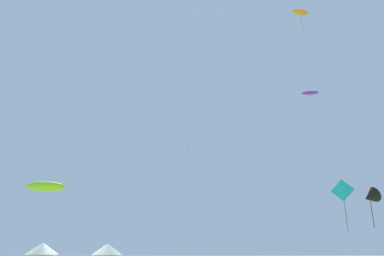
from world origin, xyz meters
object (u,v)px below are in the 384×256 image
Objects in this scene: kite_cyan_diamond at (343,192)px; festival_tent_center at (107,253)px; kite_black_delta at (370,197)px; festival_tent_right at (42,253)px; kite_orange_parafoil at (301,13)px; kite_lime_parafoil at (47,187)px; kite_purple_parafoil at (310,94)px.

festival_tent_center is at bearing 144.15° from kite_cyan_diamond.
kite_black_delta is 1.47× the size of festival_tent_right.
kite_orange_parafoil is 44.23m from kite_lime_parafoil.
festival_tent_right is at bearing 98.23° from kite_lime_parafoil.
kite_lime_parafoil is at bearing -176.51° from kite_purple_parafoil.
kite_orange_parafoil is 34.31m from kite_black_delta.
kite_cyan_diamond is 42.93m from festival_tent_right.
kite_cyan_diamond is at bearing 10.41° from kite_lime_parafoil.
festival_tent_right reaches higher than festival_tent_center.
kite_black_delta is 1.53× the size of festival_tent_center.
kite_black_delta is 15.81m from kite_purple_parafoil.
kite_lime_parafoil is (-27.77, -1.69, -12.36)m from kite_purple_parafoil.
kite_cyan_diamond is (5.66, 4.45, -10.80)m from kite_purple_parafoil.
kite_lime_parafoil is (-32.01, -8.64, -29.27)m from kite_orange_parafoil.
festival_tent_center is at bearing 146.30° from kite_orange_parafoil.
kite_orange_parafoil is 7.72× the size of festival_tent_right.
kite_orange_parafoil is at bearing -26.27° from festival_tent_right.
kite_black_delta is 0.68× the size of kite_cyan_diamond.
kite_black_delta is (-5.01, -15.38, -30.26)m from kite_orange_parafoil.
festival_tent_center is (-27.92, 20.17, -7.08)m from kite_cyan_diamond.
kite_purple_parafoil is (0.77, 8.44, 13.35)m from kite_black_delta.
kite_lime_parafoil is (-26.99, 6.74, 0.99)m from kite_black_delta.
festival_tent_right is (-35.81, 17.67, -34.73)m from kite_orange_parafoil.
kite_purple_parafoil is (-4.24, -6.95, -16.91)m from kite_orange_parafoil.
kite_black_delta is 14.62m from kite_cyan_diamond.
kite_purple_parafoil is at bearing -121.39° from kite_orange_parafoil.
festival_tent_right is (-30.80, 33.06, -4.47)m from kite_black_delta.
kite_lime_parafoil is at bearing 165.97° from kite_black_delta.
festival_tent_center is (-21.49, 33.06, -4.53)m from kite_black_delta.
festival_tent_right is 1.04× the size of festival_tent_center.
festival_tent_center is (9.32, -0.00, -0.06)m from festival_tent_right.
kite_lime_parafoil is at bearing -101.82° from festival_tent_center.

